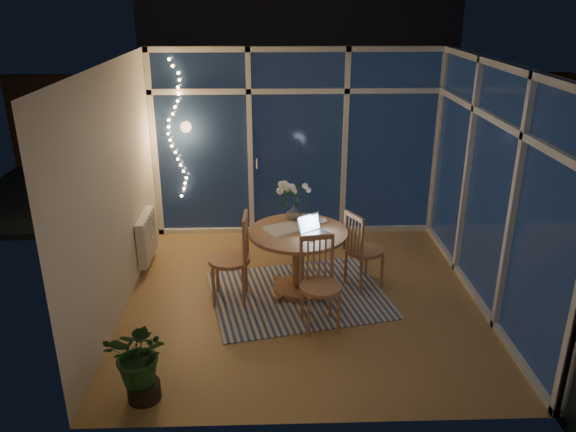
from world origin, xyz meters
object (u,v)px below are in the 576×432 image
object	(u,v)px
chair_right	(365,249)
laptop	(316,226)
potted_plant	(141,361)
chair_front	(320,285)
chair_left	(229,258)
dining_table	(298,262)
flower_vase	(294,212)

from	to	relation	value
chair_right	laptop	world-z (taller)	laptop
potted_plant	chair_front	bearing A→B (deg)	33.86
chair_left	chair_front	size ratio (longest dim) A/B	1.07
laptop	chair_left	bearing A→B (deg)	146.24
dining_table	laptop	size ratio (longest dim) A/B	3.67
chair_right	laptop	distance (m)	0.75
chair_right	laptop	bearing A→B (deg)	83.25
dining_table	chair_front	distance (m)	0.79
chair_right	potted_plant	bearing A→B (deg)	103.79
laptop	flower_vase	distance (m)	0.50
dining_table	chair_left	distance (m)	0.80
laptop	potted_plant	distance (m)	2.38
dining_table	chair_right	distance (m)	0.79
dining_table	chair_left	size ratio (longest dim) A/B	1.07
chair_front	laptop	distance (m)	0.75
chair_right	dining_table	bearing A→B (deg)	70.08
dining_table	chair_left	world-z (taller)	chair_left
chair_left	chair_front	xyz separation A→B (m)	(0.96, -0.59, -0.03)
dining_table	chair_right	size ratio (longest dim) A/B	1.16
chair_right	chair_front	xyz separation A→B (m)	(-0.59, -0.87, 0.01)
chair_left	laptop	xyz separation A→B (m)	(0.95, 0.05, 0.35)
chair_right	laptop	xyz separation A→B (m)	(-0.60, -0.23, 0.39)
chair_right	flower_vase	size ratio (longest dim) A/B	4.55
flower_vase	chair_front	bearing A→B (deg)	-78.36
dining_table	flower_vase	size ratio (longest dim) A/B	5.29
flower_vase	laptop	bearing A→B (deg)	-63.97
dining_table	flower_vase	world-z (taller)	flower_vase
potted_plant	chair_left	bearing A→B (deg)	69.13
chair_left	potted_plant	size ratio (longest dim) A/B	1.37
dining_table	chair_right	world-z (taller)	chair_right
chair_left	chair_front	world-z (taller)	chair_left
dining_table	chair_front	xyz separation A→B (m)	(0.19, -0.76, 0.11)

